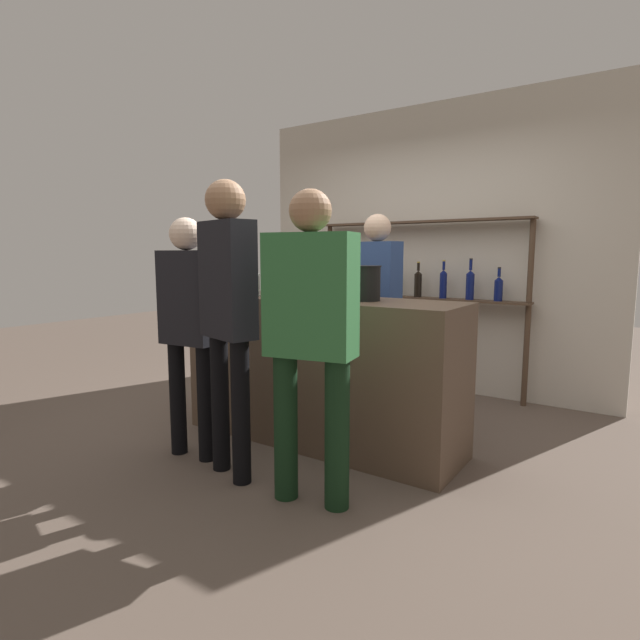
{
  "coord_description": "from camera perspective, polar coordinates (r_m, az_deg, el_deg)",
  "views": [
    {
      "loc": [
        1.97,
        -2.9,
        1.35
      ],
      "look_at": [
        0.0,
        0.0,
        0.89
      ],
      "focal_mm": 28.0,
      "sensor_mm": 36.0,
      "label": 1
    }
  ],
  "objects": [
    {
      "name": "ground_plane",
      "position": [
        3.76,
        -0.0,
        -13.54
      ],
      "size": [
        16.0,
        16.0,
        0.0
      ],
      "primitive_type": "plane",
      "color": "brown"
    },
    {
      "name": "bar_counter",
      "position": [
        3.6,
        -0.0,
        -5.77
      ],
      "size": [
        2.05,
        0.61,
        1.04
      ],
      "primitive_type": "cube",
      "color": "brown",
      "rests_on": "ground_plane"
    },
    {
      "name": "back_wall",
      "position": [
        5.19,
        12.02,
        7.91
      ],
      "size": [
        3.65,
        0.12,
        2.8
      ],
      "primitive_type": "cube",
      "color": "beige",
      "rests_on": "ground_plane"
    },
    {
      "name": "back_shelf",
      "position": [
        5.03,
        11.14,
        4.65
      ],
      "size": [
        2.13,
        0.18,
        1.67
      ],
      "color": "#4C3828",
      "rests_on": "ground_plane"
    },
    {
      "name": "counter_bottle_0",
      "position": [
        3.93,
        -7.85,
        4.91
      ],
      "size": [
        0.07,
        0.07,
        0.33
      ],
      "color": "silver",
      "rests_on": "bar_counter"
    },
    {
      "name": "counter_bottle_1",
      "position": [
        3.68,
        -5.76,
        4.9
      ],
      "size": [
        0.07,
        0.07,
        0.36
      ],
      "color": "black",
      "rests_on": "bar_counter"
    },
    {
      "name": "counter_bottle_2",
      "position": [
        3.66,
        -1.83,
        4.89
      ],
      "size": [
        0.08,
        0.08,
        0.36
      ],
      "color": "silver",
      "rests_on": "bar_counter"
    },
    {
      "name": "counter_bottle_3",
      "position": [
        3.99,
        -6.25,
        4.8
      ],
      "size": [
        0.07,
        0.07,
        0.33
      ],
      "color": "black",
      "rests_on": "bar_counter"
    },
    {
      "name": "wine_glass",
      "position": [
        3.45,
        -2.3,
        4.63
      ],
      "size": [
        0.09,
        0.09,
        0.18
      ],
      "color": "silver",
      "rests_on": "bar_counter"
    },
    {
      "name": "ice_bucket",
      "position": [
        3.32,
        5.26,
        4.22
      ],
      "size": [
        0.21,
        0.21,
        0.23
      ],
      "color": "black",
      "rests_on": "bar_counter"
    },
    {
      "name": "cork_jar",
      "position": [
        3.72,
        -7.8,
        4.01
      ],
      "size": [
        0.12,
        0.12,
        0.17
      ],
      "color": "silver",
      "rests_on": "bar_counter"
    },
    {
      "name": "customer_left",
      "position": [
        3.35,
        -14.79,
        0.27
      ],
      "size": [
        0.4,
        0.21,
        1.58
      ],
      "rotation": [
        0.0,
        0.0,
        1.67
      ],
      "color": "black",
      "rests_on": "ground_plane"
    },
    {
      "name": "customer_right",
      "position": [
        2.61,
        -1.08,
        -0.62
      ],
      "size": [
        0.5,
        0.3,
        1.68
      ],
      "rotation": [
        0.0,
        0.0,
        1.77
      ],
      "color": "black",
      "rests_on": "ground_plane"
    },
    {
      "name": "customer_center",
      "position": [
        2.98,
        -10.48,
        2.05
      ],
      "size": [
        0.43,
        0.27,
        1.78
      ],
      "rotation": [
        0.0,
        0.0,
        1.3
      ],
      "color": "black",
      "rests_on": "ground_plane"
    },
    {
      "name": "server_behind_counter",
      "position": [
        4.09,
        6.47,
        2.56
      ],
      "size": [
        0.41,
        0.24,
        1.67
      ],
      "rotation": [
        0.0,
        0.0,
        -1.74
      ],
      "color": "#121C33",
      "rests_on": "ground_plane"
    }
  ]
}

